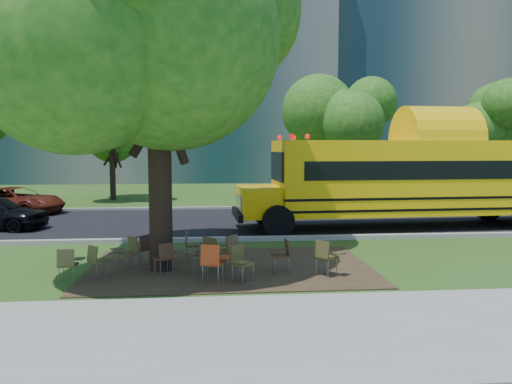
{
  "coord_description": "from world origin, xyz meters",
  "views": [
    {
      "loc": [
        0.54,
        -12.79,
        3.04
      ],
      "look_at": [
        2.0,
        3.29,
        1.56
      ],
      "focal_mm": 35.0,
      "sensor_mm": 36.0,
      "label": 1
    }
  ],
  "objects": [
    {
      "name": "kerb_far",
      "position": [
        0.0,
        11.1,
        0.07
      ],
      "size": [
        80.0,
        0.25,
        0.14
      ],
      "primitive_type": "cube",
      "color": "gray",
      "rests_on": "ground"
    },
    {
      "name": "chair_5",
      "position": [
        1.18,
        -1.89,
        0.52
      ],
      "size": [
        0.57,
        0.72,
        0.84
      ],
      "rotation": [
        0.0,
        0.0,
        3.84
      ],
      "color": "#504B22",
      "rests_on": "ground"
    },
    {
      "name": "school_bus",
      "position": [
        8.73,
        5.12,
        1.88
      ],
      "size": [
        13.39,
        3.58,
        3.24
      ],
      "rotation": [
        0.0,
        0.0,
        0.05
      ],
      "color": "yellow",
      "rests_on": "ground"
    },
    {
      "name": "kerb_near",
      "position": [
        0.0,
        3.0,
        0.07
      ],
      "size": [
        80.0,
        0.25,
        0.14
      ],
      "primitive_type": "cube",
      "color": "gray",
      "rests_on": "ground"
    },
    {
      "name": "dirt_patch",
      "position": [
        1.0,
        -0.5,
        0.01
      ],
      "size": [
        7.0,
        4.5,
        0.03
      ],
      "primitive_type": "cube",
      "color": "#382819",
      "rests_on": "ground"
    },
    {
      "name": "chair_3",
      "position": [
        0.4,
        -1.25,
        0.56
      ],
      "size": [
        0.78,
        0.62,
        0.91
      ],
      "rotation": [
        0.0,
        0.0,
        2.39
      ],
      "color": "#433D1D",
      "rests_on": "ground"
    },
    {
      "name": "bg_tree_4",
      "position": [
        16.0,
        13.0,
        4.34
      ],
      "size": [
        5.0,
        5.0,
        6.85
      ],
      "color": "black",
      "rests_on": "ground"
    },
    {
      "name": "chair_11",
      "position": [
        0.96,
        -0.9,
        0.57
      ],
      "size": [
        0.62,
        0.79,
        0.92
      ],
      "rotation": [
        0.0,
        0.0,
        0.87
      ],
      "color": "#4F4422",
      "rests_on": "ground"
    },
    {
      "name": "ground",
      "position": [
        0.0,
        0.0,
        0.0
      ],
      "size": [
        160.0,
        160.0,
        0.0
      ],
      "primitive_type": "plane",
      "color": "#334A17",
      "rests_on": "ground"
    },
    {
      "name": "bg_tree_2",
      "position": [
        -5.0,
        16.0,
        4.21
      ],
      "size": [
        4.8,
        4.8,
        6.62
      ],
      "color": "black",
      "rests_on": "ground"
    },
    {
      "name": "chair_8",
      "position": [
        -1.22,
        0.01,
        0.49
      ],
      "size": [
        0.53,
        0.67,
        0.79
      ],
      "rotation": [
        0.0,
        0.0,
        0.98
      ],
      "color": "#492A1A",
      "rests_on": "ground"
    },
    {
      "name": "chair_1",
      "position": [
        -2.05,
        -1.31,
        0.49
      ],
      "size": [
        0.68,
        0.54,
        0.79
      ],
      "rotation": [
        0.0,
        0.0,
        -0.79
      ],
      "color": "#4E4C22",
      "rests_on": "ground"
    },
    {
      "name": "chair_10",
      "position": [
        -0.01,
        0.38,
        0.48
      ],
      "size": [
        0.49,
        0.51,
        0.77
      ],
      "rotation": [
        0.0,
        0.0,
        -1.48
      ],
      "color": "brown",
      "rests_on": "ground"
    },
    {
      "name": "sidewalk",
      "position": [
        0.0,
        -5.0,
        0.02
      ],
      "size": [
        60.0,
        4.0,
        0.04
      ],
      "primitive_type": "cube",
      "color": "gray",
      "rests_on": "ground"
    },
    {
      "name": "chair_7",
      "position": [
        3.19,
        -1.61,
        0.54
      ],
      "size": [
        0.74,
        0.59,
        0.87
      ],
      "rotation": [
        0.0,
        0.0,
        -0.88
      ],
      "color": "#423F1D",
      "rests_on": "ground"
    },
    {
      "name": "chair_9",
      "position": [
        -1.48,
        -0.63,
        0.52
      ],
      "size": [
        0.71,
        0.57,
        0.84
      ],
      "rotation": [
        0.0,
        0.0,
        2.23
      ],
      "color": "#4D4121",
      "rests_on": "ground"
    },
    {
      "name": "chair_2",
      "position": [
        -0.54,
        -1.13,
        0.49
      ],
      "size": [
        0.54,
        0.65,
        0.8
      ],
      "rotation": [
        0.0,
        0.0,
        0.51
      ],
      "color": "#3F2716",
      "rests_on": "ground"
    },
    {
      "name": "chair_6",
      "position": [
        2.23,
        -1.14,
        0.51
      ],
      "size": [
        0.51,
        0.54,
        0.82
      ],
      "rotation": [
        0.0,
        0.0,
        1.62
      ],
      "color": "#432818",
      "rests_on": "ground"
    },
    {
      "name": "main_tree",
      "position": [
        -0.68,
        -0.64,
        6.08
      ],
      "size": [
        7.2,
        7.2,
        9.69
      ],
      "color": "black",
      "rests_on": "ground"
    },
    {
      "name": "asphalt_road",
      "position": [
        0.0,
        7.0,
        0.02
      ],
      "size": [
        80.0,
        8.0,
        0.04
      ],
      "primitive_type": "cube",
      "color": "black",
      "rests_on": "ground"
    },
    {
      "name": "chair_0",
      "position": [
        -2.61,
        -1.64,
        0.49
      ],
      "size": [
        0.52,
        0.47,
        0.8
      ],
      "rotation": [
        0.0,
        0.0,
        -0.01
      ],
      "color": "brown",
      "rests_on": "ground"
    },
    {
      "name": "building_main",
      "position": [
        -8.0,
        36.0,
        11.0
      ],
      "size": [
        38.0,
        16.0,
        22.0
      ],
      "primitive_type": "cube",
      "color": "slate",
      "rests_on": "ground"
    },
    {
      "name": "bg_car_red",
      "position": [
        -8.17,
        10.33,
        0.6
      ],
      "size": [
        4.77,
        3.36,
        1.21
      ],
      "primitive_type": "imported",
      "rotation": [
        0.0,
        0.0,
        1.23
      ],
      "color": "#581C0F",
      "rests_on": "ground"
    },
    {
      "name": "building_right",
      "position": [
        24.0,
        38.0,
        12.5
      ],
      "size": [
        30.0,
        16.0,
        25.0
      ],
      "primitive_type": "cube",
      "color": "slate",
      "rests_on": "ground"
    },
    {
      "name": "bg_tree_3",
      "position": [
        8.0,
        14.0,
        5.03
      ],
      "size": [
        5.6,
        5.6,
        7.84
      ],
      "color": "black",
      "rests_on": "ground"
    },
    {
      "name": "chair_4",
      "position": [
        0.57,
        -1.99,
        0.56
      ],
      "size": [
        0.71,
        0.56,
        0.91
      ],
      "rotation": [
        0.0,
        0.0,
        -0.31
      ],
      "color": "#B03912",
      "rests_on": "ground"
    }
  ]
}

